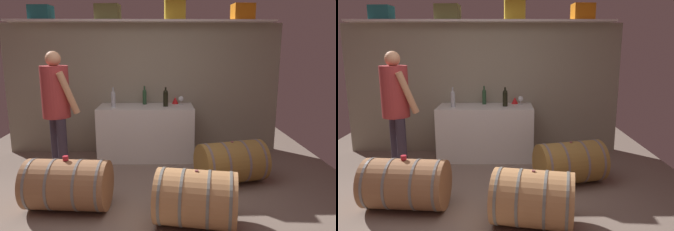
# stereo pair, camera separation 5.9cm
# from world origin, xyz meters

# --- Properties ---
(ground_plane) EXTENTS (5.71, 7.77, 0.02)m
(ground_plane) POSITION_xyz_m (0.00, 0.57, -0.01)
(ground_plane) COLOR #7D6C5F
(back_wall_panel) EXTENTS (4.51, 0.10, 2.14)m
(back_wall_panel) POSITION_xyz_m (0.00, 2.29, 1.07)
(back_wall_panel) COLOR gray
(back_wall_panel) RESTS_ON ground
(high_shelf_board) EXTENTS (4.15, 0.40, 0.03)m
(high_shelf_board) POSITION_xyz_m (0.00, 2.14, 2.15)
(high_shelf_board) COLOR silver
(high_shelf_board) RESTS_ON back_wall_panel
(toolcase_teal) EXTENTS (0.34, 0.29, 0.21)m
(toolcase_teal) POSITION_xyz_m (-1.54, 2.14, 2.28)
(toolcase_teal) COLOR #227278
(toolcase_teal) RESTS_ON high_shelf_board
(toolcase_olive) EXTENTS (0.38, 0.31, 0.23)m
(toolcase_olive) POSITION_xyz_m (-0.52, 2.14, 2.29)
(toolcase_olive) COLOR olive
(toolcase_olive) RESTS_ON high_shelf_board
(toolcase_yellow) EXTENTS (0.33, 0.22, 0.31)m
(toolcase_yellow) POSITION_xyz_m (0.52, 2.14, 2.33)
(toolcase_yellow) COLOR yellow
(toolcase_yellow) RESTS_ON high_shelf_board
(toolcase_orange) EXTENTS (0.34, 0.31, 0.24)m
(toolcase_orange) POSITION_xyz_m (1.58, 2.14, 2.29)
(toolcase_orange) COLOR orange
(toolcase_orange) RESTS_ON high_shelf_board
(work_cabinet) EXTENTS (1.48, 0.64, 0.85)m
(work_cabinet) POSITION_xyz_m (0.06, 1.91, 0.42)
(work_cabinet) COLOR silver
(work_cabinet) RESTS_ON ground
(wine_bottle_dark) EXTENTS (0.08, 0.08, 0.30)m
(wine_bottle_dark) POSITION_xyz_m (0.37, 1.89, 0.99)
(wine_bottle_dark) COLOR black
(wine_bottle_dark) RESTS_ON work_cabinet
(wine_bottle_clear) EXTENTS (0.07, 0.07, 0.31)m
(wine_bottle_clear) POSITION_xyz_m (-0.43, 1.83, 0.98)
(wine_bottle_clear) COLOR #B3BBC4
(wine_bottle_clear) RESTS_ON work_cabinet
(wine_bottle_green) EXTENTS (0.06, 0.06, 0.30)m
(wine_bottle_green) POSITION_xyz_m (0.03, 2.08, 0.98)
(wine_bottle_green) COLOR #2A5031
(wine_bottle_green) RESTS_ON work_cabinet
(wine_glass) EXTENTS (0.08, 0.08, 0.14)m
(wine_glass) POSITION_xyz_m (0.62, 2.05, 0.94)
(wine_glass) COLOR white
(wine_glass) RESTS_ON work_cabinet
(red_funnel) EXTENTS (0.11, 0.11, 0.11)m
(red_funnel) POSITION_xyz_m (0.53, 2.13, 0.90)
(red_funnel) COLOR red
(red_funnel) RESTS_ON work_cabinet
(wine_barrel_near) EXTENTS (0.94, 0.63, 0.57)m
(wine_barrel_near) POSITION_xyz_m (-0.73, 0.23, 0.28)
(wine_barrel_near) COLOR #9D6B45
(wine_barrel_near) RESTS_ON ground
(wine_barrel_far) EXTENTS (0.89, 0.71, 0.59)m
(wine_barrel_far) POSITION_xyz_m (0.64, -0.14, 0.29)
(wine_barrel_far) COLOR tan
(wine_barrel_far) RESTS_ON ground
(wine_barrel_flank) EXTENTS (0.97, 0.75, 0.56)m
(wine_barrel_flank) POSITION_xyz_m (1.22, 0.91, 0.28)
(wine_barrel_flank) COLOR olive
(wine_barrel_flank) RESTS_ON ground
(tasting_cup) EXTENTS (0.06, 0.06, 0.05)m
(tasting_cup) POSITION_xyz_m (-0.73, 0.23, 0.59)
(tasting_cup) COLOR red
(tasting_cup) RESTS_ON wine_barrel_near
(winemaker_pouring) EXTENTS (0.53, 0.56, 1.71)m
(winemaker_pouring) POSITION_xyz_m (-1.10, 1.20, 1.05)
(winemaker_pouring) COLOR #332C3A
(winemaker_pouring) RESTS_ON ground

